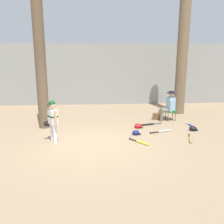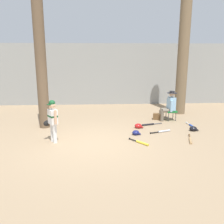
{
  "view_description": "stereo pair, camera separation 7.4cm",
  "coord_description": "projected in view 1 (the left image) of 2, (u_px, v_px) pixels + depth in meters",
  "views": [
    {
      "loc": [
        0.13,
        -6.8,
        2.6
      ],
      "look_at": [
        0.65,
        0.95,
        0.75
      ],
      "focal_mm": 38.5,
      "sensor_mm": 36.0,
      "label": 1
    },
    {
      "loc": [
        0.21,
        -6.8,
        2.6
      ],
      "look_at": [
        0.65,
        0.95,
        0.75
      ],
      "focal_mm": 38.5,
      "sensor_mm": 36.0,
      "label": 2
    }
  ],
  "objects": [
    {
      "name": "ground_plane",
      "position": [
        93.0,
        144.0,
        7.19
      ],
      "size": [
        60.0,
        60.0,
        0.0
      ],
      "primitive_type": "plane",
      "color": "#937A5B"
    },
    {
      "name": "concrete_back_wall",
      "position": [
        93.0,
        74.0,
        12.76
      ],
      "size": [
        18.0,
        0.36,
        3.19
      ],
      "primitive_type": "cube",
      "color": "gray",
      "rests_on": "ground"
    },
    {
      "name": "tree_near_player",
      "position": [
        41.0,
        68.0,
        8.36
      ],
      "size": [
        0.51,
        0.51,
        4.82
      ],
      "color": "brown",
      "rests_on": "ground"
    },
    {
      "name": "tree_behind_spectator",
      "position": [
        182.0,
        56.0,
        10.45
      ],
      "size": [
        0.73,
        0.73,
        5.88
      ],
      "color": "brown",
      "rests_on": "ground"
    },
    {
      "name": "young_ballplayer",
      "position": [
        52.0,
        119.0,
        7.18
      ],
      "size": [
        0.51,
        0.51,
        1.31
      ],
      "color": "white",
      "rests_on": "ground"
    },
    {
      "name": "folding_stool",
      "position": [
        170.0,
        111.0,
        9.75
      ],
      "size": [
        0.43,
        0.43,
        0.41
      ],
      "color": "#196B2D",
      "rests_on": "ground"
    },
    {
      "name": "seated_spectator",
      "position": [
        169.0,
        105.0,
        9.67
      ],
      "size": [
        0.67,
        0.53,
        1.2
      ],
      "color": "#6B6051",
      "rests_on": "ground"
    },
    {
      "name": "handbag_beside_stool",
      "position": [
        157.0,
        116.0,
        9.89
      ],
      "size": [
        0.38,
        0.27,
        0.26
      ],
      "primitive_type": "cube",
      "rotation": [
        0.0,
        0.0,
        -0.31
      ],
      "color": "brown",
      "rests_on": "ground"
    },
    {
      "name": "bat_blue_youth",
      "position": [
        191.0,
        126.0,
        8.95
      ],
      "size": [
        0.13,
        0.74,
        0.07
      ],
      "color": "#2347AD",
      "rests_on": "ground"
    },
    {
      "name": "bat_wood_tan",
      "position": [
        190.0,
        140.0,
        7.46
      ],
      "size": [
        0.3,
        0.81,
        0.07
      ],
      "color": "tan",
      "rests_on": "ground"
    },
    {
      "name": "bat_aluminum_silver",
      "position": [
        162.0,
        131.0,
        8.29
      ],
      "size": [
        0.77,
        0.33,
        0.07
      ],
      "color": "#B7BCC6",
      "rests_on": "ground"
    },
    {
      "name": "bat_black_composite",
      "position": [
        149.0,
        124.0,
        9.12
      ],
      "size": [
        0.81,
        0.28,
        0.07
      ],
      "color": "black",
      "rests_on": "ground"
    },
    {
      "name": "bat_yellow_trainer",
      "position": [
        141.0,
        142.0,
        7.22
      ],
      "size": [
        0.53,
        0.63,
        0.07
      ],
      "color": "yellow",
      "rests_on": "ground"
    },
    {
      "name": "batting_helmet_black",
      "position": [
        193.0,
        128.0,
        8.44
      ],
      "size": [
        0.31,
        0.24,
        0.18
      ],
      "color": "black",
      "rests_on": "ground"
    },
    {
      "name": "batting_helmet_red",
      "position": [
        138.0,
        126.0,
        8.75
      ],
      "size": [
        0.31,
        0.24,
        0.18
      ],
      "color": "#A81919",
      "rests_on": "ground"
    },
    {
      "name": "batting_helmet_navy",
      "position": [
        136.0,
        133.0,
        8.01
      ],
      "size": [
        0.29,
        0.22,
        0.17
      ],
      "color": "navy",
      "rests_on": "ground"
    }
  ]
}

